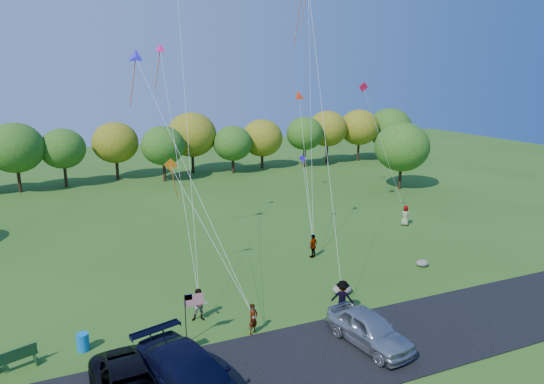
{
  "coord_description": "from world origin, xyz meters",
  "views": [
    {
      "loc": [
        -9.9,
        -21.17,
        12.56
      ],
      "look_at": [
        1.64,
        6.0,
        5.35
      ],
      "focal_mm": 32.0,
      "sensor_mm": 36.0,
      "label": 1
    }
  ],
  "objects_px": {
    "flyer_a": "(253,319)",
    "minivan_silver": "(369,329)",
    "flyer_b": "(200,305)",
    "trash_barrel": "(83,342)",
    "flyer_d": "(313,246)",
    "minivan_navy": "(192,380)",
    "flyer_e": "(405,216)",
    "flyer_c": "(342,298)",
    "park_bench": "(16,358)"
  },
  "relations": [
    {
      "from": "flyer_b",
      "to": "park_bench",
      "type": "height_order",
      "value": "flyer_b"
    },
    {
      "from": "flyer_e",
      "to": "park_bench",
      "type": "relative_size",
      "value": 1.0
    },
    {
      "from": "flyer_a",
      "to": "flyer_e",
      "type": "bearing_deg",
      "value": 1.61
    },
    {
      "from": "flyer_b",
      "to": "trash_barrel",
      "type": "relative_size",
      "value": 2.07
    },
    {
      "from": "minivan_navy",
      "to": "flyer_e",
      "type": "bearing_deg",
      "value": 18.93
    },
    {
      "from": "trash_barrel",
      "to": "flyer_d",
      "type": "bearing_deg",
      "value": 22.33
    },
    {
      "from": "minivan_navy",
      "to": "minivan_silver",
      "type": "height_order",
      "value": "minivan_navy"
    },
    {
      "from": "minivan_navy",
      "to": "trash_barrel",
      "type": "distance_m",
      "value": 6.81
    },
    {
      "from": "flyer_a",
      "to": "flyer_e",
      "type": "distance_m",
      "value": 21.53
    },
    {
      "from": "trash_barrel",
      "to": "minivan_silver",
      "type": "bearing_deg",
      "value": -21.21
    },
    {
      "from": "minivan_navy",
      "to": "flyer_a",
      "type": "distance_m",
      "value": 5.65
    },
    {
      "from": "flyer_e",
      "to": "park_bench",
      "type": "height_order",
      "value": "flyer_e"
    },
    {
      "from": "flyer_b",
      "to": "park_bench",
      "type": "xyz_separation_m",
      "value": [
        -8.49,
        -1.09,
        -0.35
      ]
    },
    {
      "from": "minivan_silver",
      "to": "flyer_b",
      "type": "bearing_deg",
      "value": 131.39
    },
    {
      "from": "minivan_silver",
      "to": "flyer_c",
      "type": "height_order",
      "value": "flyer_c"
    },
    {
      "from": "park_bench",
      "to": "trash_barrel",
      "type": "relative_size",
      "value": 2.05
    },
    {
      "from": "minivan_navy",
      "to": "trash_barrel",
      "type": "height_order",
      "value": "minivan_navy"
    },
    {
      "from": "trash_barrel",
      "to": "flyer_c",
      "type": "bearing_deg",
      "value": -7.44
    },
    {
      "from": "minivan_navy",
      "to": "flyer_a",
      "type": "xyz_separation_m",
      "value": [
        4.05,
        3.94,
        -0.22
      ]
    },
    {
      "from": "flyer_c",
      "to": "trash_barrel",
      "type": "height_order",
      "value": "flyer_c"
    },
    {
      "from": "flyer_c",
      "to": "flyer_e",
      "type": "bearing_deg",
      "value": -100.32
    },
    {
      "from": "minivan_silver",
      "to": "flyer_b",
      "type": "height_order",
      "value": "flyer_b"
    },
    {
      "from": "flyer_c",
      "to": "trash_barrel",
      "type": "xyz_separation_m",
      "value": [
        -12.94,
        1.69,
        -0.54
      ]
    },
    {
      "from": "minivan_navy",
      "to": "flyer_d",
      "type": "distance_m",
      "value": 16.66
    },
    {
      "from": "flyer_a",
      "to": "flyer_c",
      "type": "xyz_separation_m",
      "value": [
        5.09,
        0.0,
        0.17
      ]
    },
    {
      "from": "minivan_navy",
      "to": "flyer_a",
      "type": "height_order",
      "value": "minivan_navy"
    },
    {
      "from": "flyer_e",
      "to": "flyer_b",
      "type": "bearing_deg",
      "value": 79.0
    },
    {
      "from": "minivan_navy",
      "to": "flyer_b",
      "type": "distance_m",
      "value": 6.56
    },
    {
      "from": "park_bench",
      "to": "flyer_a",
      "type": "bearing_deg",
      "value": -26.18
    },
    {
      "from": "minivan_navy",
      "to": "flyer_e",
      "type": "relative_size",
      "value": 3.76
    },
    {
      "from": "flyer_e",
      "to": "trash_barrel",
      "type": "distance_m",
      "value": 27.83
    },
    {
      "from": "minivan_silver",
      "to": "flyer_b",
      "type": "distance_m",
      "value": 8.7
    },
    {
      "from": "minivan_navy",
      "to": "flyer_d",
      "type": "height_order",
      "value": "minivan_navy"
    },
    {
      "from": "flyer_b",
      "to": "minivan_navy",
      "type": "bearing_deg",
      "value": -89.1
    },
    {
      "from": "flyer_d",
      "to": "park_bench",
      "type": "relative_size",
      "value": 0.97
    },
    {
      "from": "flyer_a",
      "to": "flyer_d",
      "type": "xyz_separation_m",
      "value": [
        7.55,
        8.01,
        0.05
      ]
    },
    {
      "from": "flyer_b",
      "to": "flyer_d",
      "type": "bearing_deg",
      "value": 48.66
    },
    {
      "from": "minivan_silver",
      "to": "trash_barrel",
      "type": "bearing_deg",
      "value": 149.28
    },
    {
      "from": "flyer_d",
      "to": "trash_barrel",
      "type": "xyz_separation_m",
      "value": [
        -15.4,
        -6.32,
        -0.42
      ]
    },
    {
      "from": "flyer_a",
      "to": "minivan_silver",
      "type": "bearing_deg",
      "value": -64.88
    },
    {
      "from": "minivan_navy",
      "to": "flyer_e",
      "type": "height_order",
      "value": "minivan_navy"
    },
    {
      "from": "flyer_e",
      "to": "trash_barrel",
      "type": "relative_size",
      "value": 2.06
    },
    {
      "from": "flyer_b",
      "to": "flyer_e",
      "type": "relative_size",
      "value": 1.01
    },
    {
      "from": "flyer_a",
      "to": "flyer_d",
      "type": "relative_size",
      "value": 0.94
    },
    {
      "from": "flyer_d",
      "to": "minivan_navy",
      "type": "bearing_deg",
      "value": 15.26
    },
    {
      "from": "park_bench",
      "to": "flyer_e",
      "type": "bearing_deg",
      "value": 0.13
    },
    {
      "from": "minivan_navy",
      "to": "flyer_e",
      "type": "xyz_separation_m",
      "value": [
        22.24,
        15.45,
        -0.14
      ]
    },
    {
      "from": "minivan_silver",
      "to": "flyer_d",
      "type": "distance_m",
      "value": 11.54
    },
    {
      "from": "flyer_c",
      "to": "flyer_e",
      "type": "xyz_separation_m",
      "value": [
        13.1,
        11.51,
        -0.09
      ]
    },
    {
      "from": "flyer_b",
      "to": "flyer_e",
      "type": "distance_m",
      "value": 22.28
    }
  ]
}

